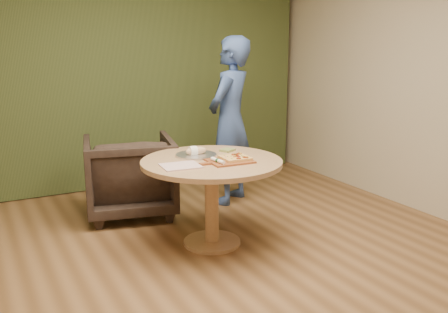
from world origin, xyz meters
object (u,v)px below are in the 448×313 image
at_px(pedestal_table, 212,176).
at_px(cutlery_roll, 218,161).
at_px(bread_roll, 195,151).
at_px(person_standing, 230,121).
at_px(pizza_paddle, 229,161).
at_px(serving_tray, 196,155).
at_px(armchair, 130,172).
at_px(flatbread_pizza, 235,158).

relative_size(pedestal_table, cutlery_roll, 5.96).
distance_m(bread_roll, person_standing, 1.09).
bearing_deg(pedestal_table, pizza_paddle, -55.25).
bearing_deg(pizza_paddle, cutlery_roll, -166.95).
height_order(pizza_paddle, bread_roll, bread_roll).
distance_m(pizza_paddle, serving_tray, 0.36).
bearing_deg(pedestal_table, armchair, 109.78).
relative_size(pizza_paddle, person_standing, 0.25).
height_order(pizza_paddle, serving_tray, serving_tray).
xyz_separation_m(pizza_paddle, armchair, (-0.48, 1.20, -0.32)).
bearing_deg(cutlery_roll, serving_tray, 88.61).
distance_m(pizza_paddle, bread_roll, 0.37).
height_order(pizza_paddle, cutlery_roll, cutlery_roll).
height_order(pedestal_table, flatbread_pizza, flatbread_pizza).
xyz_separation_m(flatbread_pizza, bread_roll, (-0.22, 0.32, 0.02)).
bearing_deg(flatbread_pizza, armchair, 114.53).
xyz_separation_m(serving_tray, bread_roll, (-0.01, 0.00, 0.04)).
distance_m(pizza_paddle, cutlery_roll, 0.12).
xyz_separation_m(flatbread_pizza, person_standing, (0.54, 1.09, 0.11)).
relative_size(flatbread_pizza, armchair, 0.26).
distance_m(flatbread_pizza, armchair, 1.36).
bearing_deg(serving_tray, person_standing, 45.67).
bearing_deg(serving_tray, flatbread_pizza, -56.80).
distance_m(flatbread_pizza, bread_roll, 0.39).
relative_size(flatbread_pizza, serving_tray, 0.64).
xyz_separation_m(armchair, person_standing, (1.09, -0.10, 0.45)).
height_order(cutlery_roll, serving_tray, cutlery_roll).
distance_m(serving_tray, bread_roll, 0.04).
xyz_separation_m(pedestal_table, pizza_paddle, (0.09, -0.13, 0.15)).
bearing_deg(pizza_paddle, pedestal_table, 127.05).
relative_size(pizza_paddle, bread_roll, 2.34).
xyz_separation_m(bread_roll, person_standing, (0.76, 0.77, 0.09)).
bearing_deg(flatbread_pizza, serving_tray, 123.20).
bearing_deg(cutlery_roll, flatbread_pizza, 3.45).
bearing_deg(pedestal_table, flatbread_pizza, -37.70).
height_order(serving_tray, bread_roll, bread_roll).
height_order(pedestal_table, person_standing, person_standing).
xyz_separation_m(cutlery_roll, bread_roll, (-0.04, 0.35, 0.01)).
xyz_separation_m(pedestal_table, serving_tray, (-0.05, 0.20, 0.15)).
xyz_separation_m(serving_tray, person_standing, (0.75, 0.77, 0.13)).
bearing_deg(pizza_paddle, flatbread_pizza, 10.38).
distance_m(flatbread_pizza, person_standing, 1.22).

